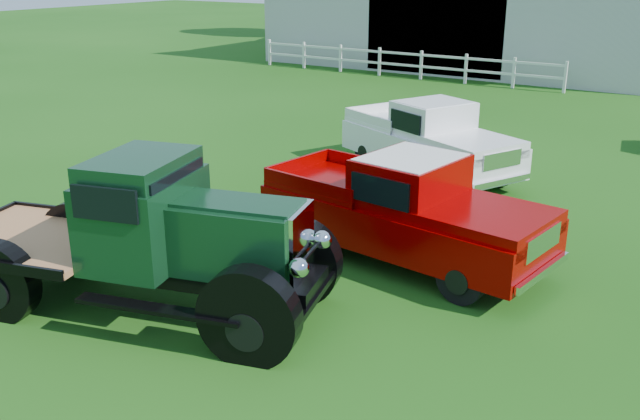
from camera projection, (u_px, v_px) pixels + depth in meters
The scene contains 6 objects.
ground at pixel (266, 295), 10.83m from camera, with size 120.00×120.00×0.00m, color #16480E.
shed_left at pixel (478, 4), 34.03m from camera, with size 18.80×10.20×5.60m, color #A0A09E, non-canonical shape.
fence_rail at pixel (400, 63), 30.55m from camera, with size 14.20×0.16×1.20m, color white, non-canonical shape.
vintage_flatbed at pixel (139, 234), 10.10m from camera, with size 5.78×2.29×2.29m, color #10381D, non-canonical shape.
red_pickup at pixel (404, 208), 11.82m from camera, with size 5.04×1.94×1.84m, color #890101, non-canonical shape.
white_pickup at pixel (429, 140), 16.49m from camera, with size 4.74×1.84×1.74m, color white, non-canonical shape.
Camera 1 is at (6.05, -7.74, 4.82)m, focal length 40.00 mm.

